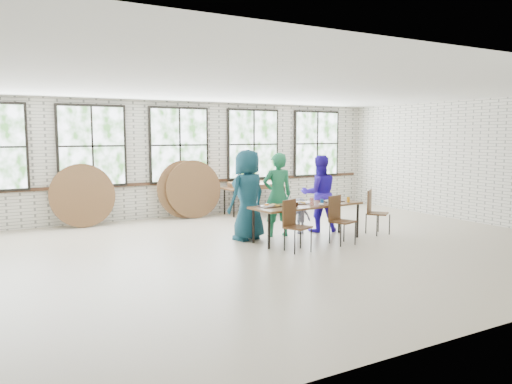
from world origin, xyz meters
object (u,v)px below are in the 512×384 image
at_px(chair_near_right, 339,216).
at_px(dining_table, 307,207).
at_px(chair_near_left, 293,221).
at_px(storage_table, 255,189).

bearing_deg(chair_near_right, dining_table, 103.34).
distance_m(dining_table, chair_near_left, 1.00).
xyz_separation_m(dining_table, chair_near_right, (0.36, -0.56, -0.13)).
relative_size(dining_table, chair_near_left, 2.59).
bearing_deg(chair_near_left, chair_near_right, -19.51).
distance_m(dining_table, chair_near_right, 0.68).
distance_m(chair_near_left, storage_table, 4.47).
xyz_separation_m(dining_table, chair_near_left, (-0.76, -0.64, -0.13)).
xyz_separation_m(dining_table, storage_table, (0.79, 3.56, -0.00)).
bearing_deg(chair_near_right, storage_table, 64.91).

